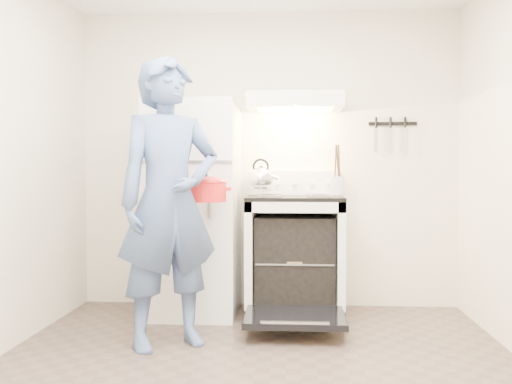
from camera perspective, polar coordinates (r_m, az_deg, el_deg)
floor at (r=3.29m, az=-0.29°, el=-18.30°), size 3.60×3.60×0.00m
back_wall at (r=4.89m, az=1.20°, el=3.26°), size 3.20×0.02×2.50m
refrigerator at (r=4.61m, az=-6.22°, el=-1.65°), size 0.70×0.70×1.70m
stove_body at (r=4.61m, az=3.89°, el=-6.53°), size 0.76×0.65×0.92m
cooktop at (r=4.56m, az=3.91°, el=-0.62°), size 0.76×0.65×0.03m
backsplash at (r=4.84m, az=3.90°, el=0.90°), size 0.76×0.07×0.20m
oven_door at (r=4.09m, az=3.90°, el=-12.41°), size 0.70×0.54×0.04m
oven_rack at (r=4.61m, az=3.89°, el=-6.77°), size 0.60×0.52×0.01m
range_hood at (r=4.67m, az=3.93°, el=8.98°), size 0.76×0.50×0.12m
knife_strip at (r=4.95m, az=13.51°, el=6.66°), size 0.40×0.02×0.03m
pizza_stone at (r=4.52m, az=3.88°, el=-6.76°), size 0.35×0.35×0.02m
tea_kettle at (r=4.65m, az=0.48°, el=1.48°), size 0.25×0.20×0.30m
utensil_jar at (r=4.33m, az=8.15°, el=0.69°), size 0.11×0.11×0.13m
person at (r=3.76m, az=-8.68°, el=-1.02°), size 0.83×0.76×1.89m
dutch_oven at (r=3.98m, az=-5.11°, el=0.01°), size 0.36×0.29×0.24m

